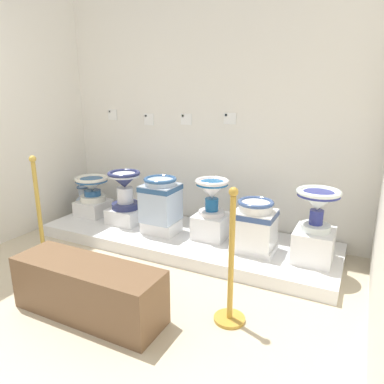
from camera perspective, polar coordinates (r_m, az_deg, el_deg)
name	(u,v)px	position (r m, az deg, el deg)	size (l,w,h in m)	color
ground_plane	(93,318)	(2.79, -15.62, -19.00)	(5.54, 5.45, 0.02)	beige
wall_back	(207,88)	(3.96, 2.47, 16.40)	(3.74, 0.06, 3.21)	white
display_platform	(185,239)	(3.77, -1.21, -7.61)	(3.11, 0.99, 0.12)	white
plinth_block_squat_floral	(94,208)	(4.47, -15.57, -2.44)	(0.35, 0.36, 0.17)	white
antique_toilet_squat_floral	(92,186)	(4.39, -15.83, 1.01)	(0.39, 0.39, 0.30)	white
plinth_block_leftmost	(126,215)	(4.11, -10.58, -3.72)	(0.36, 0.34, 0.17)	white
antique_toilet_leftmost	(125,185)	(4.01, -10.83, 1.12)	(0.36, 0.36, 0.42)	navy
plinth_block_slender_white	(161,226)	(3.78, -4.96, -5.52)	(0.36, 0.28, 0.13)	white
antique_toilet_slender_white	(161,198)	(3.68, -5.08, -0.93)	(0.35, 0.35, 0.46)	silver
plinth_block_broad_patterned	(211,226)	(3.63, 3.15, -5.47)	(0.33, 0.34, 0.24)	white
antique_toilet_broad_patterned	(212,191)	(3.52, 3.24, 0.14)	(0.34, 0.34, 0.37)	white
plinth_block_rightmost	(254,248)	(3.41, 9.90, -8.83)	(0.40, 0.31, 0.05)	white
antique_toilet_rightmost	(255,222)	(3.32, 10.10, -4.82)	(0.37, 0.33, 0.44)	white
plinth_block_pale_glazed	(313,245)	(3.32, 19.00, -8.11)	(0.33, 0.38, 0.28)	white
antique_toilet_pale_glazed	(318,202)	(3.18, 19.62, -1.56)	(0.37, 0.37, 0.37)	white
info_placard_first	(112,115)	(4.60, -12.70, 12.08)	(0.13, 0.01, 0.13)	white
info_placard_second	(149,119)	(4.29, -6.98, 11.56)	(0.13, 0.01, 0.13)	white
info_placard_third	(186,119)	(4.04, -0.94, 11.68)	(0.14, 0.01, 0.12)	white
info_placard_fourth	(230,118)	(3.82, 6.12, 11.72)	(0.14, 0.01, 0.12)	white
decorative_vase_corner	(84,203)	(4.77, -16.96, -1.74)	(0.23, 0.23, 0.41)	#3A5783
stanchion_post_near_left	(41,230)	(3.67, -23.15, -5.60)	(0.26, 0.26, 1.01)	gold
stanchion_post_near_right	(231,279)	(2.50, 6.25, -13.79)	(0.22, 0.22, 0.98)	#BB8E33
museum_bench	(88,289)	(2.72, -16.38, -14.84)	(1.14, 0.36, 0.40)	brown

